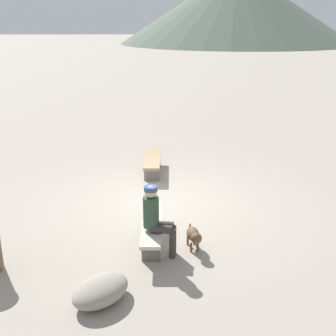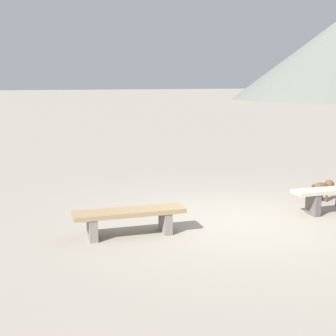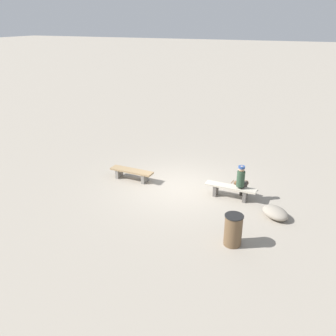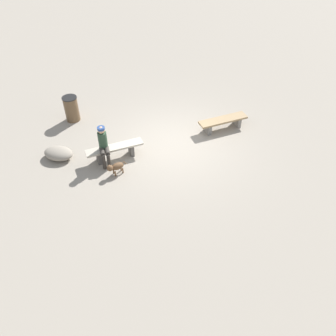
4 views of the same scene
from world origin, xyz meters
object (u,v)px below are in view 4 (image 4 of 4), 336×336
bench_right (115,150)px  dog (116,167)px  bench_left (223,122)px  trash_bin (71,109)px  seated_person (103,144)px  boulder (58,153)px

bench_right → dog: bench_right is taller
bench_left → trash_bin: trash_bin is taller
seated_person → boulder: 1.70m
bench_right → boulder: (1.71, -0.76, -0.16)m
trash_bin → bench_right: bearing=105.7°
bench_right → boulder: bench_right is taller
bench_left → seated_person: size_ratio=1.37×
seated_person → trash_bin: 2.93m
bench_left → dog: (4.27, 0.80, -0.01)m
bench_left → boulder: bearing=-5.6°
dog → boulder: (1.50, -1.52, -0.11)m
seated_person → bench_right: bearing=-158.0°
seated_person → dog: (-0.14, 0.68, -0.47)m
bench_left → bench_right: (4.06, 0.04, 0.04)m
trash_bin → boulder: (0.92, 2.04, -0.30)m
dog → boulder: size_ratio=0.68×
bench_right → trash_bin: (0.79, -2.80, 0.14)m
dog → trash_bin: bearing=-90.2°
bench_left → boulder: size_ratio=1.87×
seated_person → boulder: seated_person is taller
trash_bin → boulder: trash_bin is taller
bench_left → dog: bearing=12.1°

